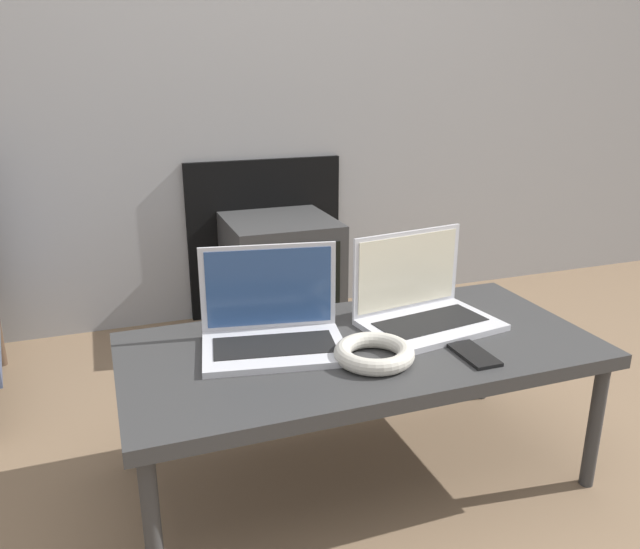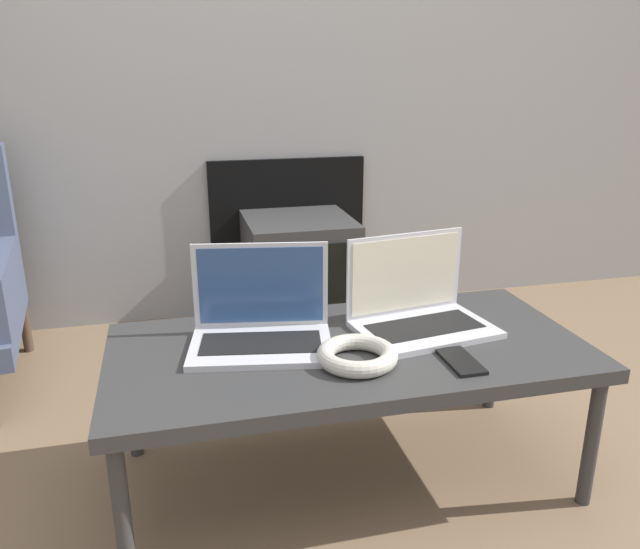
{
  "view_description": "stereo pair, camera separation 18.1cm",
  "coord_description": "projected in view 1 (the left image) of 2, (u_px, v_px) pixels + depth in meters",
  "views": [
    {
      "loc": [
        -0.59,
        -0.95,
        1.05
      ],
      "look_at": [
        0.0,
        0.66,
        0.48
      ],
      "focal_mm": 35.0,
      "sensor_mm": 36.0,
      "label": 1
    },
    {
      "loc": [
        -0.41,
        -1.01,
        1.05
      ],
      "look_at": [
        0.0,
        0.66,
        0.48
      ],
      "focal_mm": 35.0,
      "sensor_mm": 36.0,
      "label": 2
    }
  ],
  "objects": [
    {
      "name": "laptop_left",
      "position": [
        272.0,
        325.0,
        1.55
      ],
      "size": [
        0.38,
        0.29,
        0.24
      ],
      "rotation": [
        0.0,
        0.0,
        -0.17
      ],
      "color": "silver",
      "rests_on": "table"
    },
    {
      "name": "tv",
      "position": [
        281.0,
        275.0,
        2.56
      ],
      "size": [
        0.42,
        0.44,
        0.47
      ],
      "color": "#383838",
      "rests_on": "ground_plane"
    },
    {
      "name": "headphones",
      "position": [
        374.0,
        353.0,
        1.47
      ],
      "size": [
        0.19,
        0.19,
        0.04
      ],
      "color": "beige",
      "rests_on": "table"
    },
    {
      "name": "laptop_right",
      "position": [
        422.0,
        304.0,
        1.69
      ],
      "size": [
        0.38,
        0.28,
        0.24
      ],
      "rotation": [
        0.0,
        0.0,
        0.15
      ],
      "color": "silver",
      "rests_on": "table"
    },
    {
      "name": "phone",
      "position": [
        474.0,
        354.0,
        1.5
      ],
      "size": [
        0.07,
        0.14,
        0.01
      ],
      "color": "black",
      "rests_on": "table"
    },
    {
      "name": "wall_back",
      "position": [
        234.0,
        3.0,
        2.44
      ],
      "size": [
        7.0,
        0.08,
        2.6
      ],
      "color": "#999999",
      "rests_on": "ground_plane"
    },
    {
      "name": "table",
      "position": [
        360.0,
        355.0,
        1.58
      ],
      "size": [
        1.19,
        0.57,
        0.39
      ],
      "color": "#333333",
      "rests_on": "ground_plane"
    }
  ]
}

